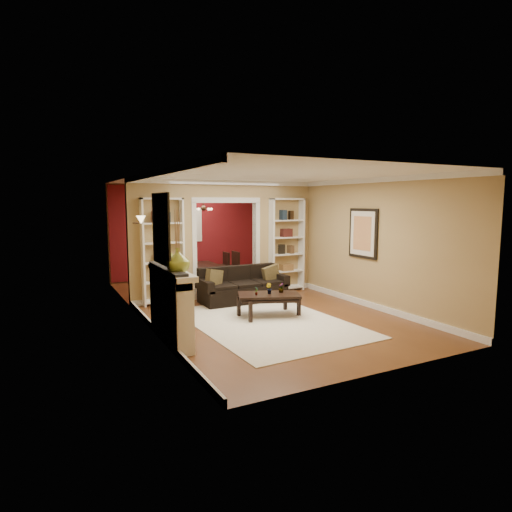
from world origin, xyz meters
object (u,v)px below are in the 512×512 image
sofa (243,285)px  coffee_table (269,305)px  bookshelf_right (286,245)px  dining_table (204,274)px  bookshelf_left (163,252)px  fireplace (172,305)px

sofa → coffee_table: 1.36m
bookshelf_right → dining_table: bearing=131.0°
bookshelf_left → dining_table: size_ratio=1.53×
coffee_table → bookshelf_right: size_ratio=0.51×
bookshelf_left → dining_table: 2.52m
sofa → fireplace: bearing=-138.1°
bookshelf_left → dining_table: bookshelf_left is taller
bookshelf_right → fireplace: size_ratio=1.35×
coffee_table → dining_table: size_ratio=0.78×
dining_table → sofa: bearing=-178.7°
sofa → bookshelf_right: bearing=21.6°
coffee_table → dining_table: (0.03, 3.67, 0.04)m
sofa → bookshelf_left: (-1.64, 0.58, 0.76)m
coffee_table → bookshelf_right: bookshelf_right is taller
dining_table → fireplace: bearing=153.6°
sofa → coffee_table: bearing=-93.5°
sofa → bookshelf_right: bookshelf_right is taller
fireplace → bookshelf_right: bearing=34.8°
sofa → bookshelf_right: size_ratio=0.86×
coffee_table → fireplace: bearing=-142.3°
sofa → dining_table: size_ratio=1.31×
coffee_table → bookshelf_left: (-1.55, 1.93, 0.93)m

